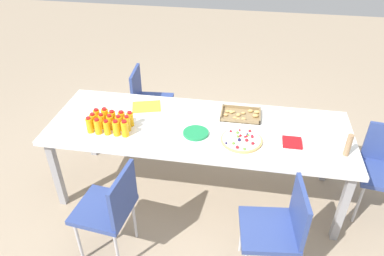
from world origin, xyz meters
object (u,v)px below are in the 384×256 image
Objects in this scene: juice_bottle_1 at (98,127)px; juice_bottle_5 at (93,121)px; party_table at (199,132)px; juice_bottle_8 at (119,123)px; juice_bottle_9 at (127,124)px; chair_near_right at (279,226)px; chair_far_left at (147,98)px; snack_tray at (241,115)px; juice_bottle_13 at (122,118)px; napkin_stack at (292,142)px; juice_bottle_0 at (90,125)px; juice_bottle_3 at (116,128)px; juice_bottle_6 at (102,121)px; cardboard_tube at (348,145)px; juice_bottle_11 at (105,116)px; juice_bottle_2 at (107,128)px; juice_bottle_12 at (113,118)px; paper_folder at (146,107)px; plate_stack at (196,133)px; juice_bottle_10 at (97,116)px; fruit_pizza at (242,140)px; chair_near_left at (111,206)px; juice_bottle_14 at (130,119)px; juice_bottle_7 at (110,122)px; juice_bottle_4 at (125,129)px.

juice_bottle_1 is 0.10m from juice_bottle_5.
juice_bottle_8 reaches higher than party_table.
chair_near_right is at bearing -25.50° from juice_bottle_9.
snack_tray is at bearing 56.30° from chair_far_left.
napkin_stack is (1.43, -0.03, -0.05)m from juice_bottle_13.
juice_bottle_0 reaches higher than juice_bottle_1.
juice_bottle_3 is (-0.65, -0.24, 0.12)m from party_table.
juice_bottle_6 is 1.97m from cardboard_tube.
party_table is at bearing 171.42° from napkin_stack.
juice_bottle_11 is 1.12× the size of juice_bottle_13.
juice_bottle_2 is 0.97× the size of juice_bottle_8.
juice_bottle_11 reaches higher than juice_bottle_2.
juice_bottle_12 is at bearing -7.82° from juice_bottle_11.
juice_bottle_13 is 0.35m from paper_folder.
plate_stack is (0.87, 0.05, -0.06)m from juice_bottle_5.
snack_tray is at bearing 32.96° from party_table.
juice_bottle_13 is 0.63× the size of plate_stack.
napkin_stack reaches higher than party_table.
juice_bottle_13 is (-0.01, 0.16, -0.00)m from juice_bottle_3.
juice_bottle_9 reaches higher than juice_bottle_10.
party_table is 13.79× the size of cardboard_tube.
fruit_pizza reaches higher than party_table.
juice_bottle_11 reaches higher than juice_bottle_1.
juice_bottle_3 is at bearing -178.75° from cardboard_tube.
juice_bottle_6 reaches higher than chair_far_left.
napkin_stack is (0.09, 0.65, 0.26)m from chair_near_right.
juice_bottle_0 is (-0.18, -1.05, 0.32)m from chair_far_left.
plate_stack reaches higher than party_table.
juice_bottle_6 is 1.05× the size of juice_bottle_10.
fruit_pizza is 0.38m from snack_tray.
juice_bottle_5 is 0.66× the size of plate_stack.
chair_near_left is at bearing -58.04° from juice_bottle_0.
juice_bottle_2 is at bearing -178.80° from cardboard_tube.
cardboard_tube reaches higher than juice_bottle_10.
juice_bottle_3 is 0.28m from juice_bottle_10.
juice_bottle_14 is at bearing 88.98° from juice_bottle_9.
chair_near_left reaches higher than plate_stack.
juice_bottle_11 is at bearing 134.69° from juice_bottle_3.
juice_bottle_6 and juice_bottle_7 have the same top height.
plate_stack is at bearing 40.43° from chair_near_right.
cardboard_tube is (1.74, 0.04, 0.02)m from juice_bottle_4.
chair_near_left is 6.24× the size of juice_bottle_10.
cardboard_tube is (1.87, -1.01, 0.34)m from chair_far_left.
cardboard_tube is at bearing -3.15° from juice_bottle_12.
juice_bottle_3 is 0.65m from plate_stack.
juice_bottle_8 is (-0.65, -0.16, 0.12)m from party_table.
juice_bottle_13 is (0.15, 0.16, -0.00)m from juice_bottle_1.
juice_bottle_6 is 0.93× the size of napkin_stack.
chair_near_left is 1.49m from napkin_stack.
juice_bottle_11 is (-0.07, 0.08, 0.00)m from juice_bottle_7.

